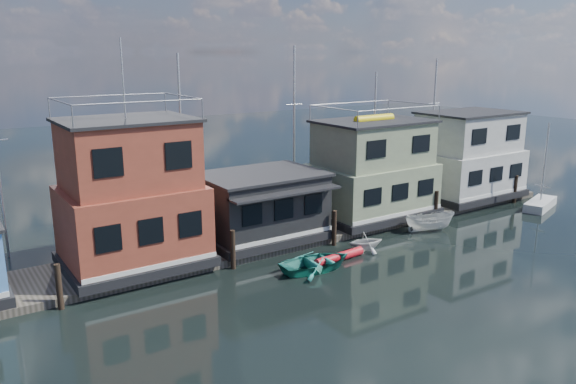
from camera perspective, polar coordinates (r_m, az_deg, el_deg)
ground at (r=26.64m, az=12.01°, el=-11.98°), size 160.00×160.00×0.00m
dock at (r=35.28m, az=-1.99°, el=-4.74°), size 48.00×5.00×0.40m
houseboat_red at (r=30.77m, az=-15.65°, el=-0.50°), size 7.40×5.90×11.86m
houseboat_dark at (r=34.37m, az=-2.71°, el=-1.39°), size 7.40×6.10×4.06m
houseboat_green at (r=39.36m, az=8.57°, el=2.15°), size 8.40×5.90×7.03m
houseboat_white at (r=46.57m, az=17.77°, el=3.45°), size 8.40×5.90×6.66m
pilings at (r=32.59m, az=0.09°, el=-4.66°), size 42.28×0.28×2.20m
background_masts at (r=41.45m, az=-0.81°, el=5.71°), size 36.40×0.16×12.00m
dinghy_teal at (r=30.83m, az=2.97°, el=-7.11°), size 4.39×3.26×0.87m
dinghy_white at (r=33.93m, az=7.90°, el=-4.97°), size 2.58×2.36×1.15m
day_sailer at (r=46.69m, az=24.25°, el=-1.05°), size 4.35×2.58×6.50m
red_kayak at (r=32.18m, az=5.23°, el=-6.58°), size 3.43×0.77×0.50m
motorboat at (r=38.27m, az=14.20°, el=-2.95°), size 3.59×2.52×1.30m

